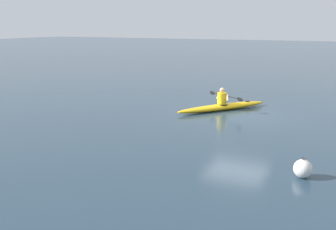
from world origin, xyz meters
The scene contains 4 objects.
ground_plane centered at (0.00, 0.00, 0.00)m, with size 160.00×160.00×0.00m, color #233847.
kayak centered at (0.96, -0.72, 0.14)m, with size 3.00×4.22×0.28m.
kayaker centered at (0.98, -0.69, 0.58)m, with size 2.00×1.32×0.72m.
mooring_buoy_orange_mid centered at (-3.67, 6.28, 0.24)m, with size 0.47×0.47×0.51m.
Camera 1 is at (-5.22, 16.61, 3.74)m, focal length 45.23 mm.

